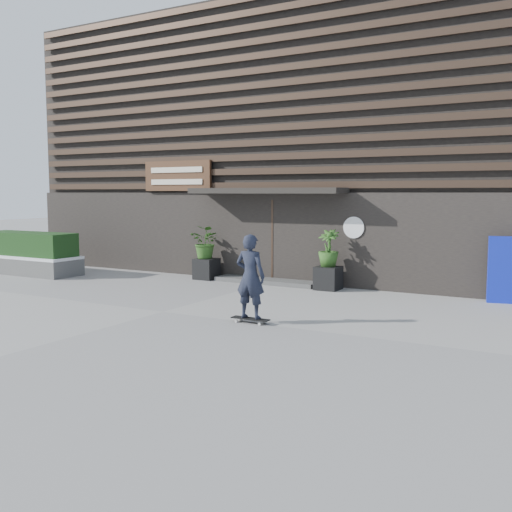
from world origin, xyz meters
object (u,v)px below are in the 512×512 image
Objects in this scene: raised_bed at (29,266)px; planter_pot_left at (206,269)px; planter_pot_right at (328,278)px; skateboarder at (250,277)px.

planter_pot_left is at bearing 17.59° from raised_bed.
planter_pot_left and planter_pot_right have the same top height.
planter_pot_right is at bearing 93.20° from skateboarder.
planter_pot_right is at bearing 0.00° from planter_pot_left.
planter_pot_left is 0.35× the size of skateboarder.
raised_bed is (-9.25, -1.73, -0.05)m from planter_pot_right.
raised_bed is at bearing 164.16° from skateboarder.
planter_pot_right is at bearing 10.58° from raised_bed.
planter_pot_left is at bearing 180.00° from planter_pot_right.
raised_bed is 9.90m from skateboarder.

